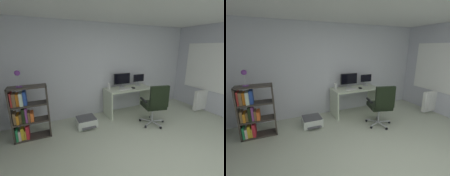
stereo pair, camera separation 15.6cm
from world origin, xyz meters
TOP-DOWN VIEW (x-y plane):
  - ground_plane at (0.00, 0.00)m, footprint 5.53×5.34m
  - wall_back at (0.00, 2.72)m, footprint 5.53×0.10m
  - window_pane at (2.76, 1.47)m, footprint 0.01×1.47m
  - window_frame at (2.75, 1.47)m, footprint 0.02×1.55m
  - desk at (0.53, 2.31)m, footprint 1.32×0.62m
  - monitor_main at (0.41, 2.46)m, footprint 0.50×0.18m
  - monitor_secondary at (0.97, 2.46)m, footprint 0.39×0.18m
  - keyboard at (0.36, 2.20)m, footprint 0.34×0.14m
  - computer_mouse at (0.63, 2.20)m, footprint 0.06×0.10m
  - desktop_speaker at (-0.03, 2.41)m, footprint 0.07×0.07m
  - office_chair at (0.71, 1.36)m, footprint 0.63×0.65m
  - bookshelf at (-2.04, 2.07)m, footprint 0.71×0.29m
  - desk_lamp at (-2.09, 2.07)m, footprint 0.11×0.11m
  - printer at (-0.80, 2.07)m, footprint 0.47×0.51m
  - radiator at (2.66, 1.47)m, footprint 0.72×0.10m

SIDE VIEW (x-z plane):
  - ground_plane at x=0.00m, z-range -0.02..0.00m
  - printer at x=-0.80m, z-range 0.00..0.22m
  - radiator at x=2.66m, z-range 0.06..0.65m
  - desk at x=0.53m, z-range 0.17..0.93m
  - bookshelf at x=-2.04m, z-range -0.01..1.12m
  - office_chair at x=0.71m, z-range 0.06..1.11m
  - keyboard at x=0.36m, z-range 0.76..0.78m
  - computer_mouse at x=0.63m, z-range 0.76..0.79m
  - desktop_speaker at x=-0.03m, z-range 0.76..0.93m
  - monitor_secondary at x=0.97m, z-range 0.79..1.14m
  - monitor_main at x=0.41m, z-range 0.79..1.19m
  - wall_back at x=0.00m, z-range 0.00..2.51m
  - window_pane at x=2.76m, z-range 0.68..1.96m
  - window_frame at x=2.75m, z-range 0.64..2.00m
  - desk_lamp at x=-2.09m, z-range 1.20..1.52m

